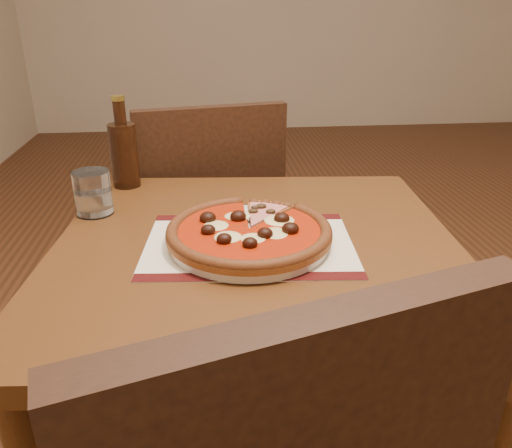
% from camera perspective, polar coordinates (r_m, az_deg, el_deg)
% --- Properties ---
extents(table, '(0.86, 0.86, 0.75)m').
position_cam_1_polar(table, '(1.04, 0.11, -7.08)').
color(table, '#5A3215').
rests_on(table, ground).
extents(chair_far, '(0.52, 0.52, 0.92)m').
position_cam_1_polar(chair_far, '(1.64, -5.55, 0.17)').
color(chair_far, black).
rests_on(chair_far, ground).
extents(placemat, '(0.43, 0.32, 0.00)m').
position_cam_1_polar(placemat, '(0.98, -0.78, -2.30)').
color(placemat, silver).
rests_on(placemat, table).
extents(plate, '(0.31, 0.31, 0.02)m').
position_cam_1_polar(plate, '(0.98, -0.78, -1.78)').
color(plate, white).
rests_on(plate, placemat).
extents(pizza, '(0.32, 0.32, 0.04)m').
position_cam_1_polar(pizza, '(0.97, -0.80, -0.72)').
color(pizza, '#AD6429').
rests_on(pizza, plate).
extents(ham_slice, '(0.10, 0.15, 0.02)m').
position_cam_1_polar(ham_slice, '(1.05, 1.81, 1.20)').
color(ham_slice, '#AD6429').
rests_on(ham_slice, plate).
extents(water_glass, '(0.10, 0.10, 0.10)m').
position_cam_1_polar(water_glass, '(1.16, -18.14, 3.41)').
color(water_glass, white).
rests_on(water_glass, table).
extents(bottle, '(0.07, 0.07, 0.23)m').
position_cam_1_polar(bottle, '(1.31, -14.87, 7.97)').
color(bottle, '#371C0D').
rests_on(bottle, table).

